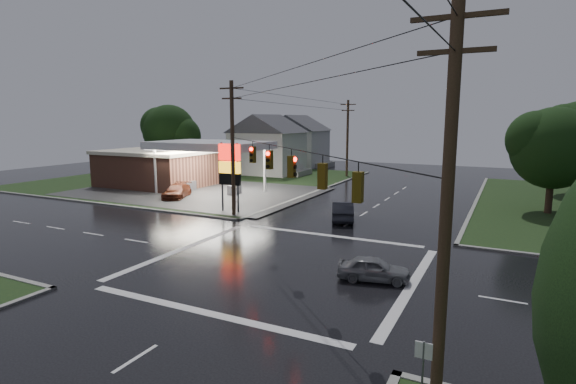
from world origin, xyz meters
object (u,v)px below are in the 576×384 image
at_px(house_near, 268,144).
at_px(car_north, 343,211).
at_px(utility_pole_se, 446,210).
at_px(car_crossing, 374,269).
at_px(tree_nw_behind, 170,131).
at_px(pylon_sign, 230,166).
at_px(gas_station, 166,165).
at_px(car_pump, 177,191).
at_px(utility_pole_nw, 233,147).
at_px(utility_pole_n, 347,137).
at_px(house_far, 297,140).
at_px(tree_ne_near, 556,148).

bearing_deg(house_near, car_north, -50.13).
xyz_separation_m(utility_pole_se, car_crossing, (-4.36, 9.31, -5.11)).
xyz_separation_m(utility_pole_se, tree_nw_behind, (-43.34, 39.49, 0.46)).
bearing_deg(car_north, house_near, -70.75).
height_order(pylon_sign, house_near, house_near).
bearing_deg(house_near, gas_station, -106.17).
xyz_separation_m(utility_pole_se, car_pump, (-28.83, 23.50, -5.01)).
bearing_deg(gas_station, tree_nw_behind, 128.42).
distance_m(house_near, car_pump, 22.37).
xyz_separation_m(utility_pole_nw, utility_pole_se, (19.00, -19.00, 0.00)).
relative_size(utility_pole_n, house_far, 0.95).
bearing_deg(tree_nw_behind, house_far, 56.56).
bearing_deg(house_far, utility_pole_n, -38.77).
distance_m(pylon_sign, utility_pole_se, 28.34).
relative_size(utility_pole_n, car_north, 2.25).
distance_m(utility_pole_n, car_crossing, 41.19).
distance_m(gas_station, tree_nw_behind, 13.63).
distance_m(house_far, car_crossing, 55.41).
xyz_separation_m(tree_nw_behind, tree_ne_near, (47.98, -8.00, -0.62)).
distance_m(utility_pole_se, house_far, 65.55).
relative_size(car_north, car_pump, 0.96).
bearing_deg(tree_ne_near, house_far, 144.23).
height_order(gas_station, utility_pole_se, utility_pole_se).
distance_m(pylon_sign, house_near, 27.56).
relative_size(utility_pole_nw, utility_pole_se, 1.00).
bearing_deg(utility_pole_nw, car_crossing, -33.49).
relative_size(gas_station, utility_pole_nw, 2.38).
height_order(utility_pole_nw, house_near, utility_pole_nw).
bearing_deg(tree_ne_near, car_pump, -166.57).
distance_m(utility_pole_se, tree_ne_near, 31.83).
relative_size(tree_nw_behind, tree_ne_near, 1.11).
xyz_separation_m(house_near, tree_nw_behind, (-12.89, -6.01, 1.77)).
height_order(utility_pole_n, house_near, utility_pole_n).
xyz_separation_m(pylon_sign, car_crossing, (15.64, -10.69, -3.40)).
height_order(car_crossing, car_pump, car_pump).
relative_size(gas_station, utility_pole_se, 2.38).
bearing_deg(pylon_sign, gas_station, 148.78).
bearing_deg(car_north, utility_pole_n, -92.20).
distance_m(utility_pole_nw, utility_pole_n, 28.50).
relative_size(pylon_sign, utility_pole_se, 0.55).
relative_size(utility_pole_n, tree_ne_near, 1.17).
distance_m(house_near, car_north, 31.64).
relative_size(utility_pole_se, utility_pole_n, 1.05).
bearing_deg(car_north, car_pump, -27.16).
bearing_deg(tree_nw_behind, gas_station, -51.58).
relative_size(gas_station, tree_ne_near, 2.92).
bearing_deg(house_near, pylon_sign, -67.72).
distance_m(gas_station, utility_pole_nw, 19.38).
height_order(pylon_sign, utility_pole_se, utility_pole_se).
height_order(utility_pole_nw, house_far, utility_pole_nw).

